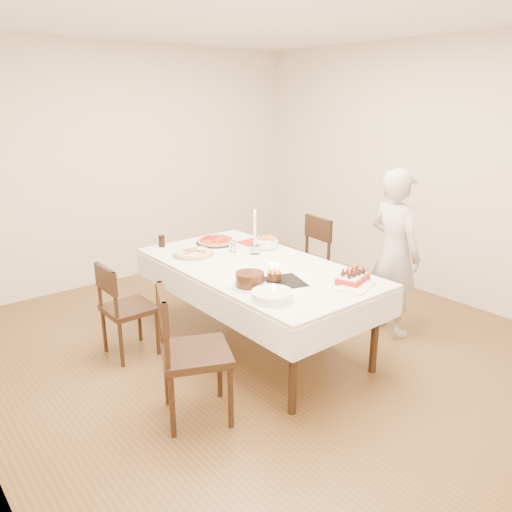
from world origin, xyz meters
TOP-DOWN VIEW (x-y plane):
  - floor at (0.00, 0.00)m, footprint 5.00×5.00m
  - wall_back at (0.00, 2.50)m, footprint 4.50×0.04m
  - wall_right at (2.25, 0.00)m, footprint 0.04×5.00m
  - ceiling at (0.00, 0.00)m, footprint 5.00×5.00m
  - dining_table at (-0.06, 0.12)m, footprint 1.81×2.40m
  - chair_right_savory at (0.87, 0.50)m, footprint 0.53×0.53m
  - chair_left_savory at (-0.98, 0.68)m, footprint 0.43×0.43m
  - chair_left_dessert at (-1.02, -0.43)m, footprint 0.64×0.64m
  - person at (1.09, -0.44)m, footprint 0.44×0.61m
  - pizza_white at (-0.33, 0.68)m, footprint 0.44×0.44m
  - pizza_pepperoni at (0.06, 0.88)m, footprint 0.51×0.51m
  - red_placemat at (0.34, 0.67)m, footprint 0.24×0.24m
  - pasta_bowl at (0.34, 0.45)m, footprint 0.27×0.27m
  - taper_candle at (0.14, 0.38)m, footprint 0.11×0.11m
  - shaker_pair at (0.01, 0.52)m, footprint 0.11×0.11m
  - cola_glass at (-0.41, 1.10)m, footprint 0.08×0.08m
  - layer_cake at (-0.41, -0.25)m, footprint 0.31×0.31m
  - cake_board at (-0.16, -0.33)m, footprint 0.39×0.39m
  - birthday_cake at (-0.19, -0.27)m, footprint 0.12×0.12m
  - strawberry_box at (0.27, -0.66)m, footprint 0.31×0.25m
  - box_lid at (0.20, -0.75)m, footprint 0.35×0.29m
  - plate_stack at (-0.44, -0.54)m, footprint 0.35×0.35m
  - china_plate at (-0.34, -0.38)m, footprint 0.27×0.27m

SIDE VIEW (x-z plane):
  - floor at x=0.00m, z-range 0.00..0.00m
  - dining_table at x=-0.06m, z-range 0.00..0.75m
  - chair_left_savory at x=-0.98m, z-range 0.00..0.83m
  - chair_right_savory at x=0.87m, z-range 0.00..0.94m
  - chair_left_dessert at x=-1.02m, z-range 0.00..0.95m
  - red_placemat at x=0.34m, z-range 0.75..0.75m
  - cake_board at x=-0.16m, z-range 0.74..0.76m
  - box_lid at x=0.20m, z-range 0.74..0.76m
  - china_plate at x=-0.34m, z-range 0.75..0.76m
  - person at x=1.09m, z-range 0.00..1.53m
  - pizza_white at x=-0.33m, z-range 0.75..0.79m
  - pizza_pepperoni at x=0.06m, z-range 0.75..0.79m
  - plate_stack at x=-0.44m, z-range 0.75..0.81m
  - strawberry_box at x=0.27m, z-range 0.75..0.82m
  - pasta_bowl at x=0.34m, z-range 0.76..0.83m
  - shaker_pair at x=0.01m, z-range 0.75..0.86m
  - layer_cake at x=-0.41m, z-range 0.75..0.86m
  - cola_glass at x=-0.41m, z-range 0.75..0.86m
  - birthday_cake at x=-0.19m, z-range 0.76..0.89m
  - taper_candle at x=0.14m, z-range 0.75..1.16m
  - wall_back at x=0.00m, z-range 0.00..2.70m
  - wall_right at x=2.25m, z-range 0.00..2.70m
  - ceiling at x=0.00m, z-range 2.70..2.70m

